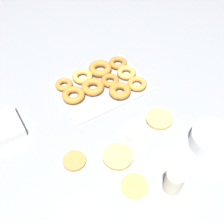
# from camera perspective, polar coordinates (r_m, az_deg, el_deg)

# --- Properties ---
(ground_plane) EXTENTS (3.00, 3.00, 0.00)m
(ground_plane) POSITION_cam_1_polar(r_m,az_deg,el_deg) (1.15, -0.69, -4.50)
(ground_plane) COLOR gray
(pancake_0) EXTENTS (0.12, 0.12, 0.02)m
(pancake_0) POSITION_cam_1_polar(r_m,az_deg,el_deg) (1.08, 1.19, -9.01)
(pancake_0) COLOR tan
(pancake_0) RESTS_ON ground_plane
(pancake_1) EXTENTS (0.11, 0.11, 0.01)m
(pancake_1) POSITION_cam_1_polar(r_m,az_deg,el_deg) (1.21, 9.55, -1.36)
(pancake_1) COLOR tan
(pancake_1) RESTS_ON ground_plane
(pancake_2) EXTENTS (0.11, 0.11, 0.01)m
(pancake_2) POSITION_cam_1_polar(r_m,az_deg,el_deg) (1.10, 10.92, -9.74)
(pancake_2) COLOR silver
(pancake_2) RESTS_ON ground_plane
(pancake_3) EXTENTS (0.09, 0.09, 0.01)m
(pancake_3) POSITION_cam_1_polar(r_m,az_deg,el_deg) (1.08, -7.65, -9.78)
(pancake_3) COLOR #B27F42
(pancake_3) RESTS_ON ground_plane
(pancake_4) EXTENTS (0.12, 0.12, 0.01)m
(pancake_4) POSITION_cam_1_polar(r_m,az_deg,el_deg) (1.00, -5.85, -19.47)
(pancake_4) COLOR beige
(pancake_4) RESTS_ON ground_plane
(pancake_5) EXTENTS (0.10, 0.10, 0.01)m
(pancake_5) POSITION_cam_1_polar(r_m,az_deg,el_deg) (1.15, 4.86, -4.06)
(pancake_5) COLOR beige
(pancake_5) RESTS_ON ground_plane
(pancake_6) EXTENTS (0.10, 0.10, 0.01)m
(pancake_6) POSITION_cam_1_polar(r_m,az_deg,el_deg) (1.03, 4.60, -14.67)
(pancake_6) COLOR tan
(pancake_6) RESTS_ON ground_plane
(donut_tray) EXTENTS (0.41, 0.30, 0.04)m
(donut_tray) POSITION_cam_1_polar(r_m,az_deg,el_deg) (1.33, -2.09, 6.20)
(donut_tray) COLOR #93969B
(donut_tray) RESTS_ON ground_plane
(batter_bowl) EXTENTS (0.17, 0.17, 0.06)m
(batter_bowl) POSITION_cam_1_polar(r_m,az_deg,el_deg) (1.16, 19.74, -5.32)
(batter_bowl) COLOR white
(batter_bowl) RESTS_ON ground_plane
(container_stack) EXTENTS (0.13, 0.16, 0.04)m
(container_stack) POSITION_cam_1_polar(r_m,az_deg,el_deg) (1.23, -21.04, -2.77)
(container_stack) COLOR white
(container_stack) RESTS_ON ground_plane
(paper_cup) EXTENTS (0.06, 0.06, 0.10)m
(paper_cup) POSITION_cam_1_polar(r_m,az_deg,el_deg) (1.01, 12.45, -13.57)
(paper_cup) COLOR beige
(paper_cup) RESTS_ON ground_plane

